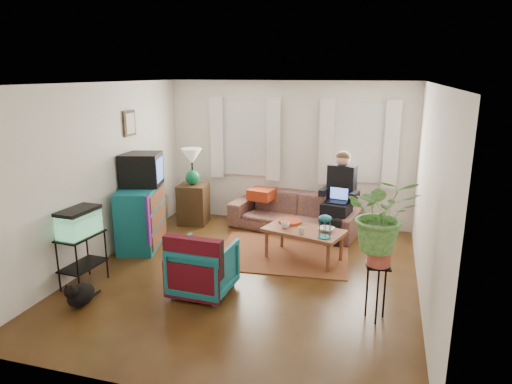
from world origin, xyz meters
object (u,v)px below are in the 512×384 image
(plant_stand, at_px, (376,292))
(armchair, at_px, (203,265))
(dresser, at_px, (141,217))
(sofa, at_px, (294,206))
(aquarium_stand, at_px, (83,260))
(side_table, at_px, (193,204))
(coffee_table, at_px, (304,244))

(plant_stand, bearing_deg, armchair, 178.21)
(dresser, xyz_separation_m, armchair, (1.59, -1.25, -0.12))
(sofa, distance_m, aquarium_stand, 3.67)
(sofa, height_order, side_table, sofa)
(sofa, bearing_deg, aquarium_stand, -116.99)
(side_table, bearing_deg, armchair, -63.71)
(armchair, bearing_deg, plant_stand, -179.18)
(sofa, bearing_deg, plant_stand, -50.89)
(aquarium_stand, bearing_deg, sofa, 56.83)
(dresser, xyz_separation_m, plant_stand, (3.72, -1.32, -0.16))
(armchair, height_order, plant_stand, armchair)
(side_table, bearing_deg, sofa, 4.15)
(dresser, relative_size, plant_stand, 1.63)
(sofa, xyz_separation_m, dresser, (-2.21, -1.42, 0.05))
(dresser, bearing_deg, armchair, -53.13)
(dresser, bearing_deg, coffee_table, -11.58)
(side_table, height_order, dresser, dresser)
(sofa, distance_m, side_table, 1.88)
(dresser, distance_m, armchair, 2.03)
(plant_stand, bearing_deg, side_table, 142.35)
(armchair, xyz_separation_m, coffee_table, (1.03, 1.41, -0.13))
(sofa, height_order, armchair, sofa)
(coffee_table, height_order, plant_stand, plant_stand)
(plant_stand, bearing_deg, aquarium_stand, -177.37)
(dresser, distance_m, plant_stand, 3.95)
(sofa, distance_m, coffee_table, 1.35)
(aquarium_stand, distance_m, coffee_table, 3.11)
(side_table, bearing_deg, dresser, -104.78)
(sofa, xyz_separation_m, plant_stand, (1.50, -2.74, -0.11))
(side_table, distance_m, coffee_table, 2.55)
(side_table, distance_m, dresser, 1.34)
(side_table, xyz_separation_m, aquarium_stand, (-0.35, -2.78, -0.02))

